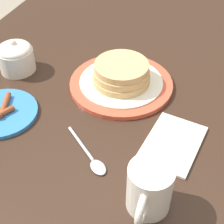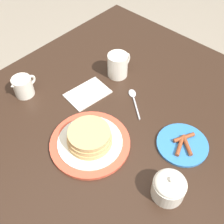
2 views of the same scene
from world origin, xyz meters
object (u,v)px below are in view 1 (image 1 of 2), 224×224
(side_plate_bacon, at_px, (1,112))
(napkin, at_px, (173,143))
(coffee_mug, at_px, (149,189))
(pancake_plate, at_px, (121,78))
(sugar_bowl, at_px, (16,56))
(spoon, at_px, (92,159))

(side_plate_bacon, distance_m, napkin, 0.42)
(side_plate_bacon, height_order, napkin, side_plate_bacon)
(coffee_mug, relative_size, napkin, 0.67)
(pancake_plate, bearing_deg, sugar_bowl, -83.98)
(napkin, height_order, spoon, spoon)
(coffee_mug, bearing_deg, pancake_plate, -153.16)
(pancake_plate, distance_m, sugar_bowl, 0.30)
(pancake_plate, height_order, side_plate_bacon, pancake_plate)
(side_plate_bacon, distance_m, spoon, 0.27)
(pancake_plate, xyz_separation_m, napkin, (0.16, 0.18, -0.02))
(coffee_mug, bearing_deg, sugar_bowl, -122.73)
(side_plate_bacon, distance_m, sugar_bowl, 0.19)
(pancake_plate, xyz_separation_m, spoon, (0.27, 0.03, -0.02))
(coffee_mug, distance_m, napkin, 0.18)
(sugar_bowl, relative_size, napkin, 0.56)
(coffee_mug, relative_size, spoon, 0.88)
(side_plate_bacon, bearing_deg, coffee_mug, 73.23)
(side_plate_bacon, xyz_separation_m, napkin, (-0.05, 0.42, -0.00))
(coffee_mug, xyz_separation_m, napkin, (-0.17, 0.01, -0.05))
(side_plate_bacon, height_order, sugar_bowl, sugar_bowl)
(pancake_plate, xyz_separation_m, side_plate_bacon, (0.21, -0.24, -0.02))
(pancake_plate, height_order, napkin, pancake_plate)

